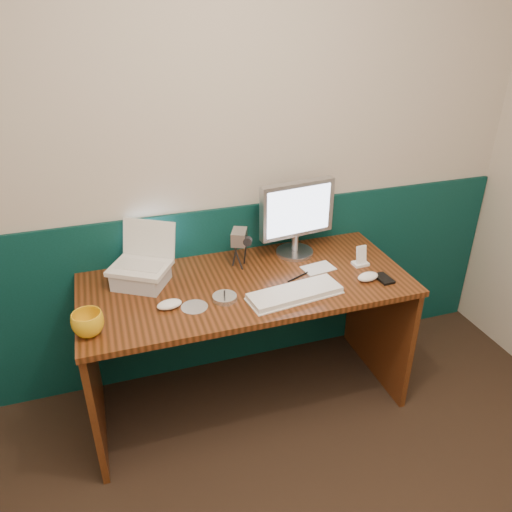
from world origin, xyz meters
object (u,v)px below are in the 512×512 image
object	(u,v)px
keyboard	(295,294)
camcorder	(239,249)
laptop	(138,249)
mug	(88,324)
monitor	(296,219)
desk	(247,344)

from	to	relation	value
keyboard	camcorder	distance (m)	0.40
laptop	mug	size ratio (longest dim) A/B	2.04
camcorder	laptop	bearing A→B (deg)	-153.10
keyboard	camcorder	xyz separation A→B (m)	(-0.16, 0.36, 0.09)
mug	laptop	bearing A→B (deg)	53.31
monitor	mug	xyz separation A→B (m)	(-1.08, -0.41, -0.15)
monitor	keyboard	distance (m)	0.47
monitor	keyboard	world-z (taller)	monitor
desk	keyboard	distance (m)	0.47
desk	laptop	distance (m)	0.76
desk	keyboard	size ratio (longest dim) A/B	3.64
desk	monitor	xyz separation A→B (m)	(0.34, 0.21, 0.58)
mug	camcorder	size ratio (longest dim) A/B	0.65
desk	monitor	bearing A→B (deg)	31.84
mug	desk	bearing A→B (deg)	15.08
keyboard	mug	size ratio (longest dim) A/B	3.34
desk	mug	size ratio (longest dim) A/B	12.15
laptop	mug	distance (m)	0.44
mug	keyboard	bearing A→B (deg)	0.52
monitor	camcorder	world-z (taller)	monitor
keyboard	mug	world-z (taller)	mug
keyboard	monitor	bearing A→B (deg)	60.90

